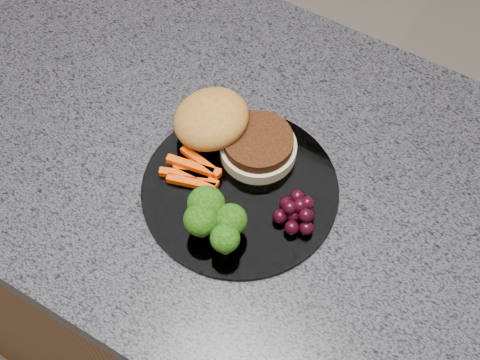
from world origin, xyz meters
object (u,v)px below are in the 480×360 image
Objects in this scene: grape_bunch at (297,212)px; island_cabinet at (201,271)px; plate at (240,189)px; burger at (228,130)px.

island_cabinet is at bearing 168.21° from grape_bunch.
grape_bunch is at bearing -11.79° from island_cabinet.
grape_bunch reaches higher than plate.
island_cabinet is 6.30× the size of burger.
grape_bunch is (0.14, -0.06, -0.01)m from burger.
plate is 1.37× the size of burger.
burger reaches higher than grape_bunch.
burger reaches higher than island_cabinet.
plate is at bearing 179.85° from grape_bunch.
island_cabinet is 4.62× the size of plate.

